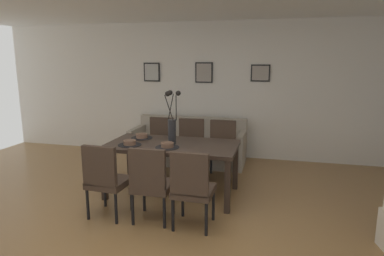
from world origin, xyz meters
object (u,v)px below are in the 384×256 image
Objects in this scene: sofa at (189,147)px; framed_picture_left at (152,72)px; framed_picture_center at (204,73)px; dining_chair_mid_left at (192,186)px; dining_chair_near_right at (160,142)px; dining_chair_far_left at (151,181)px; dining_chair_far_right at (190,144)px; bowl_near_left at (130,142)px; bowl_far_left at (167,145)px; dining_chair_near_left at (105,177)px; centerpiece_vase at (172,124)px; dining_chair_mid_right at (222,146)px; bowl_near_right at (142,135)px; framed_picture_right at (260,73)px; dining_table at (172,149)px.

framed_picture_left is at bearing 151.55° from sofa.
dining_chair_mid_left is at bearing -80.27° from framed_picture_center.
framed_picture_center is at bearing 66.45° from dining_chair_near_right.
dining_chair_far_right is at bearing 89.64° from dining_chair_far_left.
bowl_near_left is 1.00× the size of bowl_far_left.
dining_chair_near_left is 2.34× the size of framed_picture_center.
dining_chair_far_left is 1.25× the size of centerpiece_vase.
dining_chair_mid_right is 5.41× the size of bowl_near_right.
framed_picture_center is 1.12× the size of framed_picture_right.
dining_chair_far_right is 1.00× the size of dining_chair_mid_right.
dining_chair_near_right is at bearing -64.57° from framed_picture_left.
framed_picture_left is 0.95× the size of framed_picture_center.
dining_chair_near_left is at bearing -80.20° from framed_picture_left.
bowl_near_left is 1.92m from sofa.
centerpiece_vase is at bearing 21.74° from bowl_near_left.
dining_chair_far_left is at bearing 175.78° from dining_chair_mid_left.
centerpiece_vase is 4.32× the size of bowl_near_right.
bowl_far_left is (0.51, -1.12, 0.27)m from dining_chair_near_right.
framed_picture_left is at bearing 114.93° from bowl_far_left.
dining_chair_far_left is 1.01m from centerpiece_vase.
dining_chair_near_right and dining_chair_mid_left have the same top height.
dining_chair_far_left is 1.79m from dining_chair_far_right.
bowl_near_right is (0.01, 1.11, 0.27)m from dining_chair_near_left.
bowl_near_right reaches higher than sofa.
bowl_near_right and bowl_far_left have the same top height.
dining_chair_far_left is 2.62× the size of framed_picture_right.
dining_table is 4.85× the size of framed_picture_left.
dining_chair_far_right is 1.63m from framed_picture_center.
framed_picture_right is at bearing 0.00° from framed_picture_left.
bowl_far_left is 0.08× the size of sofa.
dining_chair_far_right is at bearing -131.73° from framed_picture_right.
bowl_near_left and bowl_far_left have the same top height.
framed_picture_right is (1.25, 0.48, 1.36)m from sofa.
dining_table is 5.13× the size of framed_picture_right.
dining_table is at bearing -60.73° from dining_chair_near_right.
sofa is (-0.19, 2.47, -0.23)m from dining_chair_far_left.
framed_picture_right is at bearing 55.01° from bowl_near_left.
dining_chair_far_left is at bearing -85.57° from sofa.
bowl_near_right is at bearing -74.23° from framed_picture_left.
dining_chair_near_right is 1.06m from dining_chair_mid_right.
dining_chair_far_right is 5.41× the size of bowl_near_left.
dining_chair_far_left is 3.33m from framed_picture_right.
framed_picture_left reaches higher than dining_chair_near_right.
dining_chair_near_right is 5.41× the size of bowl_near_left.
centerpiece_vase reaches higher than dining_chair_far_right.
dining_chair_far_right reaches higher than bowl_far_left.
bowl_near_right is 0.48× the size of framed_picture_right.
dining_chair_near_left reaches higher than dining_table.
bowl_far_left is at bearing -91.27° from dining_chair_far_right.
dining_chair_far_right is at bearing 178.09° from dining_chair_mid_right.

